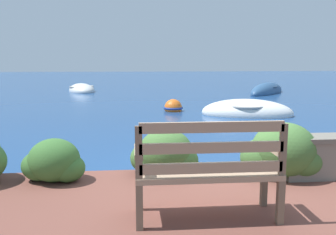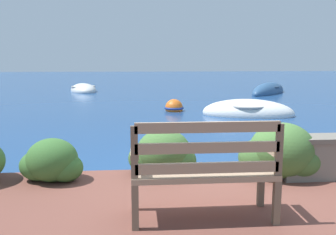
{
  "view_description": "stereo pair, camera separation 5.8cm",
  "coord_description": "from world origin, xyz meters",
  "px_view_note": "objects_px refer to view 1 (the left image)",
  "views": [
    {
      "loc": [
        -1.08,
        -4.74,
        1.67
      ],
      "look_at": [
        -0.36,
        3.09,
        0.41
      ],
      "focal_mm": 40.0,
      "sensor_mm": 36.0,
      "label": 1
    },
    {
      "loc": [
        -1.02,
        -4.75,
        1.67
      ],
      "look_at": [
        -0.36,
        3.09,
        0.41
      ],
      "focal_mm": 40.0,
      "sensor_mm": 36.0,
      "label": 2
    }
  ],
  "objects_px": {
    "rowboat_nearest": "(247,113)",
    "rowboat_far": "(82,90)",
    "rowboat_mid": "(267,92)",
    "mooring_buoy": "(173,108)",
    "park_bench": "(208,168)"
  },
  "relations": [
    {
      "from": "park_bench",
      "to": "mooring_buoy",
      "type": "xyz_separation_m",
      "value": [
        0.58,
        8.44,
        -0.6
      ]
    },
    {
      "from": "rowboat_nearest",
      "to": "rowboat_mid",
      "type": "xyz_separation_m",
      "value": [
        2.92,
        6.41,
        0.0
      ]
    },
    {
      "from": "rowboat_mid",
      "to": "mooring_buoy",
      "type": "height_order",
      "value": "rowboat_mid"
    },
    {
      "from": "rowboat_nearest",
      "to": "mooring_buoy",
      "type": "xyz_separation_m",
      "value": [
        -2.06,
        1.04,
        0.03
      ]
    },
    {
      "from": "mooring_buoy",
      "to": "rowboat_nearest",
      "type": "bearing_deg",
      "value": -26.79
    },
    {
      "from": "park_bench",
      "to": "rowboat_mid",
      "type": "xyz_separation_m",
      "value": [
        5.56,
        13.81,
        -0.63
      ]
    },
    {
      "from": "rowboat_mid",
      "to": "mooring_buoy",
      "type": "bearing_deg",
      "value": 176.31
    },
    {
      "from": "rowboat_nearest",
      "to": "rowboat_mid",
      "type": "relative_size",
      "value": 0.91
    },
    {
      "from": "rowboat_nearest",
      "to": "rowboat_mid",
      "type": "height_order",
      "value": "rowboat_mid"
    },
    {
      "from": "park_bench",
      "to": "rowboat_nearest",
      "type": "xyz_separation_m",
      "value": [
        2.64,
        7.4,
        -0.63
      ]
    },
    {
      "from": "park_bench",
      "to": "rowboat_mid",
      "type": "relative_size",
      "value": 0.41
    },
    {
      "from": "rowboat_nearest",
      "to": "rowboat_far",
      "type": "distance_m",
      "value": 10.04
    },
    {
      "from": "park_bench",
      "to": "rowboat_nearest",
      "type": "bearing_deg",
      "value": 77.48
    },
    {
      "from": "rowboat_far",
      "to": "mooring_buoy",
      "type": "bearing_deg",
      "value": -171.66
    },
    {
      "from": "park_bench",
      "to": "rowboat_mid",
      "type": "distance_m",
      "value": 14.9
    }
  ]
}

